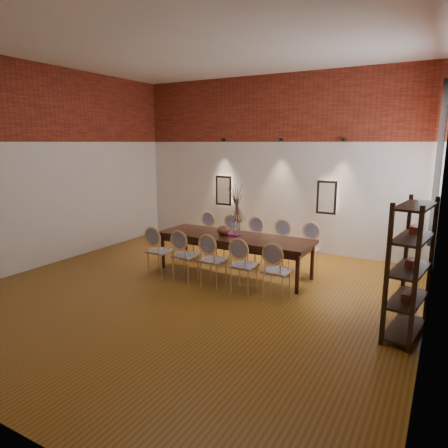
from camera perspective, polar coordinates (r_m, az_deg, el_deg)
The scene contains 32 objects.
floor at distance 6.86m, azimuth -4.67°, elevation -9.85°, with size 7.00×7.00×0.02m, color brown.
ceiling at distance 6.56m, azimuth -5.31°, elevation 24.93°, with size 7.00×7.00×0.02m, color silver.
wall_back at distance 9.54m, azimuth 7.23°, elevation 8.55°, with size 7.00×0.10×4.00m, color silver.
wall_left at distance 8.89m, azimuth -24.42°, elevation 7.40°, with size 0.10×7.00×4.00m, color silver.
wall_right at distance 5.30m, azimuth 28.82°, elevation 4.83°, with size 0.10×7.00×4.00m, color silver.
brick_band_back at distance 9.49m, azimuth 7.26°, elevation 16.09°, with size 7.00×0.02×1.50m, color maroon.
brick_band_left at distance 8.86m, azimuth -24.84°, elevation 15.48°, with size 0.02×7.00×1.50m, color maroon.
brick_band_right at distance 5.33m, azimuth 29.40°, elevation 18.34°, with size 0.02×7.00×1.50m, color maroon.
niche_left at distance 10.07m, azimuth 0.03°, elevation 4.81°, with size 0.36×0.06×0.66m, color #FFEAC6.
niche_right at distance 9.10m, azimuth 14.49°, elevation 3.70°, with size 0.36×0.06×0.66m, color #FFEAC6.
spot_fixture_left at distance 9.98m, azimuth -0.06°, elevation 11.93°, with size 0.08×0.08×0.10m, color black.
spot_fixture_mid at distance 9.33m, azimuth 8.17°, elevation 11.84°, with size 0.08×0.08×0.10m, color black.
spot_fixture_right at distance 8.92m, azimuth 16.74°, elevation 11.49°, with size 0.08×0.08×0.10m, color black.
window_glass at distance 7.29m, azimuth 28.49°, elevation 7.52°, with size 0.02×0.78×2.38m, color silver.
window_frame at distance 7.29m, azimuth 28.34°, elevation 7.53°, with size 0.08×0.90×2.50m, color black.
window_mullion at distance 7.29m, azimuth 28.34°, elevation 7.53°, with size 0.06×0.06×2.40m, color black.
dining_table at distance 7.68m, azimuth 1.47°, elevation -4.42°, with size 2.99×0.96×0.75m, color #37170D.
chair_near_a at distance 7.69m, azimuth -9.14°, elevation -3.81°, with size 0.44×0.44×0.94m, color #E8B971, non-canonical shape.
chair_near_b at distance 7.33m, azimuth -5.50°, elevation -4.46°, with size 0.44×0.44×0.94m, color #E8B971, non-canonical shape.
chair_near_c at distance 7.02m, azimuth -1.50°, elevation -5.15°, with size 0.44×0.44×0.94m, color #E8B971, non-canonical shape.
chair_near_d at distance 6.74m, azimuth 2.86°, elevation -5.88°, with size 0.44×0.44×0.94m, color #E8B971, non-canonical shape.
chair_near_e at distance 6.50m, azimuth 7.58°, elevation -6.63°, with size 0.44×0.44×0.94m, color #E8B971, non-canonical shape.
chair_far_a at distance 8.88m, azimuth -2.97°, elevation -1.58°, with size 0.44×0.44×0.94m, color #E8B971, non-canonical shape.
chair_far_b at distance 8.57m, azimuth 0.38°, elevation -2.04°, with size 0.44×0.44×0.94m, color #E8B971, non-canonical shape.
chair_far_c at distance 8.31m, azimuth 3.97°, elevation -2.52°, with size 0.44×0.44×0.94m, color #E8B971, non-canonical shape.
chair_far_d at distance 8.07m, azimuth 7.79°, elevation -3.02°, with size 0.44×0.44×0.94m, color #E8B971, non-canonical shape.
chair_far_e at distance 7.88m, azimuth 11.82°, elevation -3.53°, with size 0.44×0.44×0.94m, color #E8B971, non-canonical shape.
vase at distance 7.53m, azimuth 1.81°, elevation -0.62°, with size 0.14×0.14×0.30m, color silver.
dried_branches at distance 7.44m, azimuth 1.84°, elevation 2.77°, with size 0.50×0.50×0.70m, color #493228, non-canonical shape.
bowl at distance 7.62m, azimuth -0.15°, elevation -0.92°, with size 0.24×0.24×0.18m, color #5F2E1C.
book at distance 7.60m, azimuth 1.31°, elevation -1.54°, with size 0.26×0.18×0.03m, color #811862.
shelving_rack at distance 5.66m, azimuth 25.02°, elevation -5.86°, with size 0.38×1.00×1.80m, color black, non-canonical shape.
Camera 1 is at (3.59, -5.28, 2.49)m, focal length 32.00 mm.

